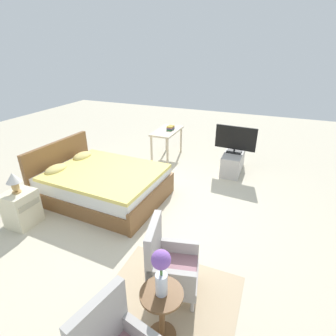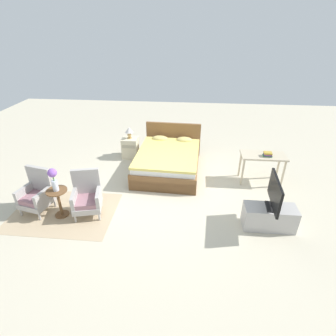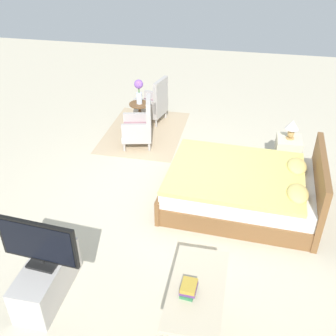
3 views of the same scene
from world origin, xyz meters
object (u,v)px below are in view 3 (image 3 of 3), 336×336
(side_table, at_px, (140,114))
(armchair_by_window_left, at_px, (153,104))
(nightstand, at_px, (287,154))
(tv_stand, at_px, (47,279))
(vanity_desk, at_px, (197,295))
(table_lamp, at_px, (292,127))
(bed, at_px, (243,189))
(tv_flatscreen, at_px, (38,244))
(armchair_by_window_right, at_px, (140,127))
(flower_vase, at_px, (139,89))
(book_stack, at_px, (189,288))

(side_table, bearing_deg, armchair_by_window_left, 164.97)
(nightstand, distance_m, tv_stand, 4.28)
(vanity_desk, bearing_deg, table_lamp, 163.29)
(bed, bearing_deg, nightstand, 150.26)
(armchair_by_window_left, relative_size, tv_flatscreen, 1.03)
(armchair_by_window_right, height_order, tv_stand, armchair_by_window_right)
(armchair_by_window_right, distance_m, nightstand, 2.65)
(flower_vase, distance_m, tv_stand, 4.16)
(table_lamp, distance_m, tv_flatscreen, 4.28)
(tv_stand, bearing_deg, nightstand, 140.04)
(armchair_by_window_right, bearing_deg, vanity_desk, 22.96)
(tv_stand, bearing_deg, bed, 135.38)
(armchair_by_window_left, relative_size, vanity_desk, 0.88)
(armchair_by_window_left, relative_size, side_table, 1.52)
(armchair_by_window_left, height_order, flower_vase, flower_vase)
(flower_vase, distance_m, vanity_desk, 4.64)
(armchair_by_window_left, xyz_separation_m, tv_stand, (4.63, -0.11, -0.15))
(bed, relative_size, side_table, 3.69)
(nightstand, bearing_deg, armchair_by_window_left, -117.15)
(armchair_by_window_right, relative_size, tv_stand, 0.96)
(flower_vase, bearing_deg, armchair_by_window_right, 15.04)
(nightstand, height_order, book_stack, book_stack)
(flower_vase, bearing_deg, tv_stand, 0.42)
(vanity_desk, bearing_deg, bed, 170.84)
(bed, xyz_separation_m, side_table, (-2.00, -2.11, 0.08))
(side_table, bearing_deg, table_lamp, 73.52)
(nightstand, bearing_deg, side_table, -106.49)
(nightstand, relative_size, table_lamp, 1.76)
(side_table, distance_m, table_lamp, 2.93)
(book_stack, bearing_deg, side_table, -159.08)
(table_lamp, bearing_deg, armchair_by_window_left, -117.14)
(tv_flatscreen, xyz_separation_m, vanity_desk, (0.19, 1.71, -0.15))
(tv_flatscreen, bearing_deg, book_stack, 81.10)
(book_stack, bearing_deg, tv_flatscreen, -98.90)
(armchair_by_window_right, xyz_separation_m, tv_stand, (3.57, -0.11, -0.15))
(bed, bearing_deg, tv_flatscreen, -44.59)
(vanity_desk, bearing_deg, tv_stand, -96.41)
(flower_vase, height_order, vanity_desk, flower_vase)
(bed, xyz_separation_m, book_stack, (2.36, -0.44, 0.48))
(armchair_by_window_right, bearing_deg, book_stack, 21.70)
(armchair_by_window_left, height_order, nightstand, armchair_by_window_left)
(flower_vase, height_order, tv_stand, flower_vase)
(tv_stand, bearing_deg, armchair_by_window_left, 178.62)
(table_lamp, xyz_separation_m, tv_stand, (3.28, -2.75, -0.57))
(nightstand, relative_size, tv_flatscreen, 0.65)
(tv_stand, bearing_deg, table_lamp, 140.03)
(table_lamp, bearing_deg, vanity_desk, -16.71)
(armchair_by_window_right, relative_size, nightstand, 1.58)
(bed, bearing_deg, side_table, -133.47)
(side_table, relative_size, nightstand, 1.04)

